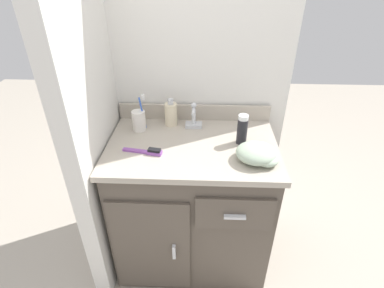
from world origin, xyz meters
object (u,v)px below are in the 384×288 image
(hairbrush, at_px, (148,151))
(hand_towel, at_px, (259,154))
(soap_dispenser, at_px, (171,114))
(shaving_cream_can, at_px, (242,130))
(toothbrush_cup, at_px, (139,120))

(hairbrush, xyz_separation_m, hand_towel, (0.51, -0.04, 0.03))
(soap_dispenser, bearing_deg, hand_towel, -37.26)
(shaving_cream_can, distance_m, hairbrush, 0.47)
(hand_towel, bearing_deg, shaving_cream_can, 112.30)
(toothbrush_cup, xyz_separation_m, hand_towel, (0.59, -0.26, -0.02))
(shaving_cream_can, xyz_separation_m, hand_towel, (0.06, -0.15, -0.04))
(toothbrush_cup, distance_m, soap_dispenser, 0.18)
(soap_dispenser, bearing_deg, toothbrush_cup, -158.19)
(shaving_cream_can, bearing_deg, hairbrush, -165.86)
(hairbrush, bearing_deg, soap_dispenser, 83.63)
(hairbrush, height_order, hand_towel, hand_towel)
(toothbrush_cup, relative_size, soap_dispenser, 1.26)
(toothbrush_cup, distance_m, hairbrush, 0.24)
(hand_towel, bearing_deg, hairbrush, 175.69)
(toothbrush_cup, bearing_deg, soap_dispenser, 21.81)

